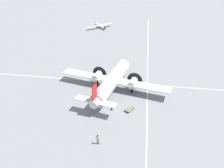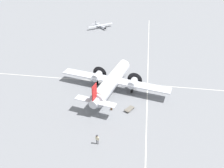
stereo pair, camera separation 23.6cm
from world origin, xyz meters
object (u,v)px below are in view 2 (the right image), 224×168
object	(u,v)px
crew_foreground	(97,139)
suitcase_near_door	(111,109)
baggage_cart	(129,109)
light_aircraft_distant	(101,26)
airliner_main	(113,79)

from	to	relation	value
crew_foreground	suitcase_near_door	world-z (taller)	crew_foreground
baggage_cart	light_aircraft_distant	bearing A→B (deg)	47.07
airliner_main	suitcase_near_door	xyz separation A→B (m)	(0.76, -6.86, -2.44)
crew_foreground	baggage_cart	bearing A→B (deg)	79.87
crew_foreground	baggage_cart	distance (m)	10.09
crew_foreground	airliner_main	bearing A→B (deg)	103.96
suitcase_near_door	airliner_main	bearing A→B (deg)	96.33
suitcase_near_door	baggage_cart	size ratio (longest dim) A/B	0.20
airliner_main	light_aircraft_distant	bearing A→B (deg)	27.13
crew_foreground	suitcase_near_door	xyz separation A→B (m)	(0.83, 8.69, -0.88)
airliner_main	baggage_cart	bearing A→B (deg)	-134.83
airliner_main	baggage_cart	world-z (taller)	airliner_main
suitcase_near_door	baggage_cart	bearing A→B (deg)	8.09
airliner_main	light_aircraft_distant	xyz separation A→B (m)	(-11.54, 44.61, -1.80)
airliner_main	crew_foreground	distance (m)	15.62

